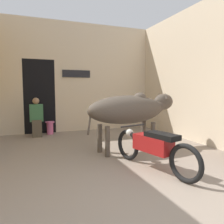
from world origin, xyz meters
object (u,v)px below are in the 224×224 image
object	(u,v)px
cow	(131,109)
motorcycle_near	(153,147)
shopkeeper_seated	(36,116)
plastic_stool	(50,127)

from	to	relation	value
cow	motorcycle_near	world-z (taller)	cow
shopkeeper_seated	plastic_stool	bearing A→B (deg)	30.04
motorcycle_near	plastic_stool	size ratio (longest dim) A/B	4.77
cow	shopkeeper_seated	size ratio (longest dim) A/B	2.00
cow	motorcycle_near	xyz separation A→B (m)	(-0.20, -1.28, -0.54)
cow	motorcycle_near	distance (m)	1.41
cow	plastic_stool	size ratio (longest dim) A/B	5.79
motorcycle_near	shopkeeper_seated	xyz separation A→B (m)	(-1.81, 3.69, 0.20)
plastic_stool	cow	bearing A→B (deg)	-58.75
motorcycle_near	plastic_stool	world-z (taller)	motorcycle_near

